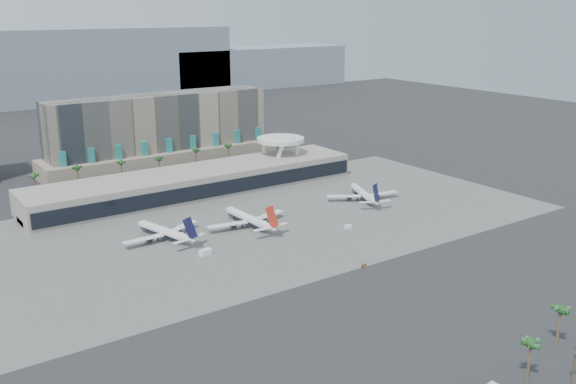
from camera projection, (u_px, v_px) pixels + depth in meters
ground at (335, 262)px, 235.98m from camera, size 900.00×900.00×0.00m
apron_pad at (255, 222)px, 279.29m from camera, size 260.00×130.00×0.06m
mountain_ridge at (49, 72)px, 613.18m from camera, size 680.00×60.00×70.00m
hotel at (161, 137)px, 374.17m from camera, size 140.00×30.00×42.00m
terminal at (197, 181)px, 320.68m from camera, size 170.00×32.50×14.50m
saucer_structure at (281, 142)px, 352.41m from camera, size 26.00×26.00×21.89m
palm_row at (179, 158)px, 351.11m from camera, size 157.80×2.80×13.10m
utility_pole at (575, 360)px, 157.19m from camera, size 3.20×0.85×12.00m
airliner_left at (164, 232)px, 257.91m from camera, size 35.84×37.19×13.09m
airliner_centre at (249, 219)px, 272.83m from camera, size 38.41×39.59×13.66m
airliner_right at (364, 194)px, 309.55m from camera, size 34.67×35.79×12.99m
service_vehicle_a at (206, 252)px, 242.04m from camera, size 5.06×3.13×2.31m
service_vehicle_b at (348, 227)px, 270.95m from camera, size 3.23×2.00×1.60m
taxiway_sign at (364, 266)px, 231.01m from camera, size 2.34×0.66×1.05m
near_palm_a at (531, 348)px, 158.92m from camera, size 6.00×6.00×11.76m
near_palm_b at (560, 314)px, 175.17m from camera, size 6.00×6.00×12.37m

